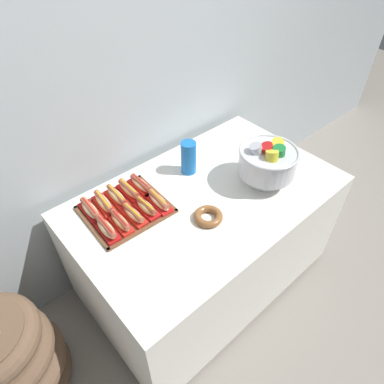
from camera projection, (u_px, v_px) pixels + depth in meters
name	position (u px, v px, depth m)	size (l,w,h in m)	color
ground_plane	(204.00, 274.00, 2.34)	(10.00, 10.00, 0.00)	gray
back_wall	(137.00, 64.00, 1.76)	(6.00, 0.10, 2.60)	#B2BCC1
buffet_table	(205.00, 237.00, 2.06)	(1.47, 0.91, 0.76)	white
floor_vase	(6.00, 361.00, 1.65)	(0.54, 0.54, 1.15)	brown
serving_tray	(126.00, 210.00, 1.73)	(0.42, 0.37, 0.01)	brown
hot_dog_0	(107.00, 229.00, 1.59)	(0.07, 0.17, 0.06)	#B21414
hot_dog_1	(121.00, 222.00, 1.63)	(0.07, 0.17, 0.06)	red
hot_dog_2	(134.00, 215.00, 1.66)	(0.06, 0.16, 0.06)	red
hot_dog_3	(146.00, 208.00, 1.70)	(0.07, 0.16, 0.06)	red
hot_dog_4	(159.00, 201.00, 1.73)	(0.08, 0.19, 0.06)	red
hot_dog_5	(90.00, 210.00, 1.69)	(0.07, 0.18, 0.06)	#B21414
hot_dog_6	(104.00, 203.00, 1.72)	(0.08, 0.19, 0.06)	red
hot_dog_7	(117.00, 197.00, 1.76)	(0.07, 0.18, 0.06)	red
hot_dog_8	(129.00, 190.00, 1.79)	(0.06, 0.18, 0.06)	red
hot_dog_9	(141.00, 185.00, 1.83)	(0.07, 0.18, 0.06)	red
punch_bowl	(268.00, 161.00, 1.80)	(0.32, 0.32, 0.26)	silver
cup_stack	(189.00, 157.00, 1.90)	(0.09, 0.09, 0.20)	blue
donut	(208.00, 216.00, 1.68)	(0.15, 0.15, 0.04)	brown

